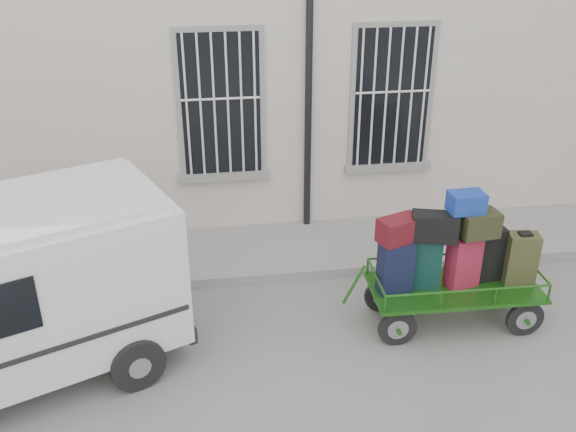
% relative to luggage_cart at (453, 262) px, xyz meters
% --- Properties ---
extents(ground, '(80.00, 80.00, 0.00)m').
position_rel_luggage_cart_xyz_m(ground, '(-2.33, -0.06, -0.92)').
color(ground, slate).
rests_on(ground, ground).
extents(building, '(24.00, 5.15, 6.00)m').
position_rel_luggage_cart_xyz_m(building, '(-2.33, 5.44, 2.08)').
color(building, beige).
rests_on(building, ground).
extents(sidewalk, '(24.00, 1.70, 0.15)m').
position_rel_luggage_cart_xyz_m(sidewalk, '(-2.33, 2.14, -0.85)').
color(sidewalk, gray).
rests_on(sidewalk, ground).
extents(luggage_cart, '(2.58, 1.04, 1.88)m').
position_rel_luggage_cart_xyz_m(luggage_cart, '(0.00, 0.00, 0.00)').
color(luggage_cart, black).
rests_on(luggage_cart, ground).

